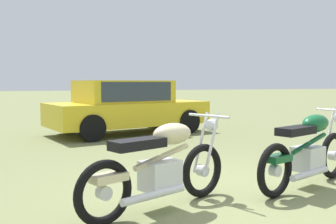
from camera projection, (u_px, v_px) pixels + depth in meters
ground_plane at (229, 194)px, 4.77m from camera, size 120.00×120.00×0.00m
motorcycle_cream at (161, 166)px, 4.15m from camera, size 1.91×1.06×1.02m
motorcycle_green at (308, 151)px, 5.06m from camera, size 1.99×1.04×1.02m
car_yellow at (126, 104)px, 10.31m from camera, size 4.50×2.82×1.43m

